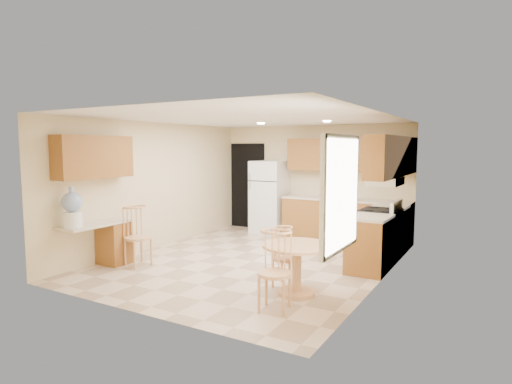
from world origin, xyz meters
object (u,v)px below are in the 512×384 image
Objects in this scene: chair_table_a at (283,252)px; chair_table_b at (271,265)px; stove at (379,234)px; water_crock at (72,209)px; refrigerator at (269,197)px; chair_desk at (133,231)px; dining_table at (297,262)px.

chair_table_b is (0.29, -0.91, 0.08)m from chair_table_a.
stove reaches higher than chair_table_b.
stove is 1.72× the size of water_crock.
chair_desk is at bearing -99.20° from refrigerator.
water_crock reaches higher than chair_table_a.
water_crock is at bearing -14.38° from chair_desk.
chair_table_b is 0.98× the size of chair_desk.
refrigerator is 4.93m from chair_table_b.
refrigerator is 3.15m from stove.
water_crock is (-3.40, -0.19, 0.46)m from chair_table_b.
stove is 5.16m from water_crock.
stove is 1.28× the size of chair_table_a.
refrigerator is 1.98× the size of chair_table_a.
refrigerator is at bearing 157.01° from stove.
chair_desk is 1.58× the size of water_crock.
chair_desk reaches higher than chair_table_a.
water_crock is (-1.05, -4.52, 0.21)m from refrigerator.
water_crock is at bearing -67.99° from chair_table_a.
chair_desk reaches higher than dining_table.
chair_table_a is 0.96m from chair_table_b.
chair_table_a is 0.87× the size of chair_table_b.
dining_table is 1.49× the size of water_crock.
dining_table is 0.34m from chair_table_a.
water_crock reaches higher than chair_table_b.
stove is 2.34m from chair_table_a.
chair_table_a is 1.34× the size of water_crock.
chair_table_a is 2.68m from chair_desk.
stove is at bearing 40.06° from water_crock.
stove is 1.09× the size of chair_desk.
chair_table_b reaches higher than chair_table_a.
dining_table is 0.97× the size of chair_table_b.
stove is 3.16m from chair_table_b.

